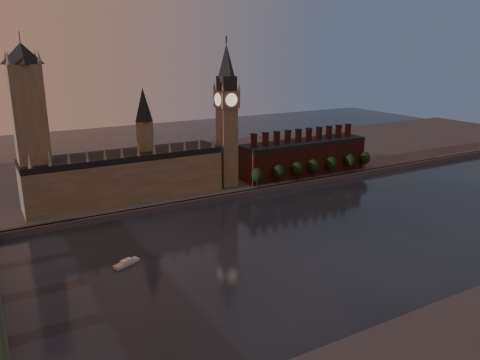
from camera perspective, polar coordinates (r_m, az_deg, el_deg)
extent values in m
plane|color=black|center=(259.89, 8.18, -7.70)|extent=(900.00, 900.00, 0.00)
cube|color=#46464B|center=(329.81, -1.43, -2.04)|extent=(900.00, 4.00, 4.00)
cube|color=#46464B|center=(408.19, -7.47, 1.32)|extent=(900.00, 180.00, 4.00)
cube|color=gray|center=(324.14, -13.74, 0.14)|extent=(130.00, 30.00, 28.00)
cube|color=black|center=(320.34, -13.93, 2.89)|extent=(130.00, 30.00, 4.00)
cube|color=gray|center=(322.65, -11.49, 4.95)|extent=(9.00, 9.00, 24.00)
cone|color=black|center=(319.27, -11.71, 9.00)|extent=(12.00, 12.00, 22.00)
cone|color=gray|center=(294.96, -24.28, 2.27)|extent=(2.60, 2.60, 10.00)
cone|color=gray|center=(296.07, -22.23, 2.54)|extent=(2.60, 2.60, 10.00)
cone|color=gray|center=(297.57, -20.19, 2.80)|extent=(2.60, 2.60, 10.00)
cone|color=gray|center=(299.44, -18.18, 3.06)|extent=(2.60, 2.60, 10.00)
cone|color=gray|center=(301.68, -16.19, 3.32)|extent=(2.60, 2.60, 10.00)
cone|color=gray|center=(304.29, -14.24, 3.56)|extent=(2.60, 2.60, 10.00)
cone|color=gray|center=(307.25, -12.32, 3.80)|extent=(2.60, 2.60, 10.00)
cone|color=gray|center=(310.55, -10.43, 4.02)|extent=(2.60, 2.60, 10.00)
cone|color=gray|center=(314.18, -8.59, 4.24)|extent=(2.60, 2.60, 10.00)
cone|color=gray|center=(318.13, -6.79, 4.45)|extent=(2.60, 2.60, 10.00)
cone|color=gray|center=(322.39, -5.03, 4.65)|extent=(2.60, 2.60, 10.00)
cone|color=gray|center=(326.95, -3.32, 4.84)|extent=(2.60, 2.60, 10.00)
cube|color=gray|center=(307.47, -24.00, 4.33)|extent=(18.00, 18.00, 90.00)
cone|color=black|center=(302.78, -25.10, 13.81)|extent=(24.00, 24.00, 12.00)
cylinder|color=#232326|center=(302.78, -25.23, 14.94)|extent=(0.50, 0.50, 12.00)
cone|color=gray|center=(294.15, -26.48, 13.24)|extent=(3.00, 3.00, 8.00)
cone|color=gray|center=(295.74, -23.32, 13.60)|extent=(3.00, 3.00, 8.00)
cone|color=gray|center=(310.11, -26.70, 13.26)|extent=(3.00, 3.00, 8.00)
cone|color=gray|center=(311.62, -23.70, 13.61)|extent=(3.00, 3.00, 8.00)
cube|color=gray|center=(343.57, -1.59, 4.03)|extent=(12.00, 12.00, 58.00)
cube|color=gray|center=(338.22, -1.63, 9.85)|extent=(14.00, 14.00, 12.00)
cube|color=#232326|center=(337.28, -1.65, 11.71)|extent=(11.00, 11.00, 10.00)
cone|color=black|center=(336.53, -1.67, 14.43)|extent=(13.00, 13.00, 22.00)
cylinder|color=#232326|center=(336.50, -1.69, 16.72)|extent=(1.00, 1.00, 5.00)
cylinder|color=beige|center=(331.93, -1.03, 9.74)|extent=(9.00, 0.50, 9.00)
cylinder|color=beige|center=(344.55, -2.21, 9.95)|extent=(9.00, 0.50, 9.00)
cylinder|color=beige|center=(334.89, -2.73, 9.78)|extent=(0.50, 9.00, 9.00)
cylinder|color=beige|center=(341.67, -0.55, 9.91)|extent=(0.50, 9.00, 9.00)
cone|color=gray|center=(328.65, -2.11, 11.25)|extent=(2.00, 2.00, 6.00)
cone|color=gray|center=(334.90, -0.11, 11.34)|extent=(2.00, 2.00, 6.00)
cone|color=gray|center=(340.17, -3.16, 11.39)|extent=(2.00, 2.00, 6.00)
cone|color=gray|center=(346.21, -1.20, 11.48)|extent=(2.00, 2.00, 6.00)
cube|color=#4A201C|center=(384.58, 7.66, 2.57)|extent=(110.00, 25.00, 24.00)
cube|color=black|center=(381.76, 7.73, 4.54)|extent=(110.00, 25.00, 3.00)
cube|color=#4A201C|center=(354.34, 1.70, 4.80)|extent=(3.50, 3.50, 9.00)
cube|color=#232326|center=(353.43, 1.70, 5.60)|extent=(4.20, 4.20, 1.00)
cube|color=#4A201C|center=(359.82, 3.12, 4.96)|extent=(3.50, 3.50, 9.00)
cube|color=#232326|center=(358.93, 3.13, 5.74)|extent=(4.20, 4.20, 1.00)
cube|color=#4A201C|center=(365.53, 4.50, 5.10)|extent=(3.50, 3.50, 9.00)
cube|color=#232326|center=(364.64, 4.52, 5.87)|extent=(4.20, 4.20, 1.00)
cube|color=#4A201C|center=(371.43, 5.84, 5.24)|extent=(3.50, 3.50, 9.00)
cube|color=#232326|center=(370.56, 5.86, 6.00)|extent=(4.20, 4.20, 1.00)
cube|color=#4A201C|center=(377.54, 7.13, 5.37)|extent=(3.50, 3.50, 9.00)
cube|color=#232326|center=(376.68, 7.16, 6.12)|extent=(4.20, 4.20, 1.00)
cube|color=#4A201C|center=(383.83, 8.39, 5.49)|extent=(3.50, 3.50, 9.00)
cube|color=#232326|center=(382.99, 8.42, 6.23)|extent=(4.20, 4.20, 1.00)
cube|color=#4A201C|center=(390.30, 9.60, 5.61)|extent=(3.50, 3.50, 9.00)
cube|color=#232326|center=(389.47, 9.64, 6.33)|extent=(4.20, 4.20, 1.00)
cube|color=#4A201C|center=(396.94, 10.78, 5.72)|extent=(3.50, 3.50, 9.00)
cube|color=#232326|center=(396.12, 10.81, 6.43)|extent=(4.20, 4.20, 1.00)
cube|color=#4A201C|center=(403.74, 11.91, 5.82)|extent=(3.50, 3.50, 9.00)
cube|color=#232326|center=(402.94, 11.95, 6.52)|extent=(4.20, 4.20, 1.00)
cube|color=#4A201C|center=(410.69, 13.01, 5.92)|extent=(3.50, 3.50, 9.00)
cube|color=#232326|center=(409.90, 13.05, 6.61)|extent=(4.20, 4.20, 1.00)
cylinder|color=black|center=(344.45, 2.09, -0.40)|extent=(0.80, 0.80, 6.00)
ellipsoid|color=black|center=(342.70, 2.10, 0.65)|extent=(8.60, 8.60, 10.75)
cylinder|color=black|center=(354.23, 4.72, 0.01)|extent=(0.80, 0.80, 6.00)
ellipsoid|color=black|center=(352.53, 4.75, 1.03)|extent=(8.60, 8.60, 10.75)
cylinder|color=black|center=(365.04, 6.96, 0.43)|extent=(0.80, 0.80, 6.00)
ellipsoid|color=black|center=(363.40, 7.00, 1.41)|extent=(8.60, 8.60, 10.75)
cylinder|color=black|center=(374.84, 8.86, 0.76)|extent=(0.80, 0.80, 6.00)
ellipsoid|color=black|center=(373.24, 8.90, 1.72)|extent=(8.60, 8.60, 10.75)
cylinder|color=black|center=(386.43, 11.02, 1.11)|extent=(0.80, 0.80, 6.00)
ellipsoid|color=black|center=(384.88, 11.07, 2.04)|extent=(8.60, 8.60, 10.75)
cylinder|color=black|center=(397.62, 13.19, 1.39)|extent=(0.80, 0.80, 6.00)
ellipsoid|color=black|center=(396.11, 13.25, 2.30)|extent=(8.60, 8.60, 10.75)
cylinder|color=black|center=(411.18, 14.92, 1.74)|extent=(0.80, 0.80, 6.00)
ellipsoid|color=black|center=(409.72, 14.98, 2.63)|extent=(8.60, 8.60, 10.75)
cube|color=#1D2E28|center=(203.20, -27.20, -12.99)|extent=(1.00, 200.00, 1.30)
cube|color=silver|center=(240.27, -13.66, -9.82)|extent=(14.05, 9.08, 1.56)
cube|color=silver|center=(239.70, -13.68, -9.53)|extent=(6.53, 5.04, 1.17)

